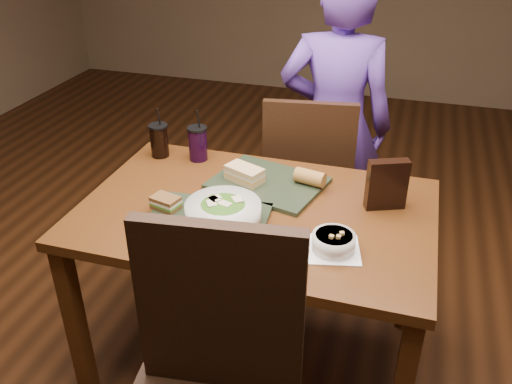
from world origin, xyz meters
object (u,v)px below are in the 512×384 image
chair_far (311,179)px  salad_bowl (223,212)px  soup_bowl (334,242)px  baguette_far (310,177)px  chip_bag (387,185)px  tray_near (207,222)px  cup_berry (198,143)px  sandwich_near (166,203)px  cup_cola (159,140)px  baguette_near (237,241)px  dining_table (256,229)px  diner (335,127)px  sandwich_far (244,174)px  tray_far (268,183)px

chair_far → salad_bowl: 0.88m
soup_bowl → salad_bowl: bearing=176.4°
baguette_far → chip_bag: 0.31m
tray_near → cup_berry: size_ratio=1.81×
salad_bowl → cup_berry: cup_berry is taller
sandwich_near → soup_bowl: bearing=-5.2°
cup_cola → cup_berry: (0.17, 0.02, 0.00)m
soup_bowl → baguette_near: bearing=-161.2°
dining_table → sandwich_near: bearing=-158.4°
baguette_far → cup_cola: bearing=172.0°
diner → sandwich_far: 0.71m
tray_near → baguette_near: bearing=-39.0°
tray_far → tray_near: bearing=-111.4°
diner → baguette_far: bearing=85.9°
chair_far → cup_berry: cup_berry is taller
dining_table → baguette_far: 0.30m
dining_table → sandwich_near: (-0.31, -0.12, 0.13)m
sandwich_far → baguette_near: sandwich_far is taller
baguette_near → baguette_far: bearing=74.5°
salad_bowl → baguette_far: (0.23, 0.36, -0.01)m
tray_far → baguette_near: size_ratio=3.85×
tray_far → baguette_far: (0.16, 0.02, 0.04)m
sandwich_far → baguette_far: size_ratio=1.41×
baguette_near → soup_bowl: bearing=18.8°
salad_bowl → sandwich_near: bearing=172.2°
baguette_far → chair_far: bearing=99.6°
chair_far → cup_berry: bearing=-141.8°
sandwich_far → baguette_near: (0.12, -0.44, -0.00)m
baguette_far → cup_cola: size_ratio=0.53×
tray_far → cup_cola: 0.55m
sandwich_near → baguette_far: (0.46, 0.33, 0.01)m
chair_far → baguette_near: size_ratio=8.92×
sandwich_near → sandwich_far: bearing=53.6°
diner → soup_bowl: (0.16, -1.00, 0.02)m
diner → cup_berry: bearing=40.0°
soup_bowl → baguette_far: (-0.16, 0.39, 0.02)m
soup_bowl → baguette_far: baguette_far is taller
baguette_far → cup_cola: 0.70m
chip_bag → diner: bearing=91.0°
tray_near → diner: bearing=73.3°
chair_far → tray_far: bearing=-100.1°
chair_far → sandwich_far: chair_far is taller
sandwich_far → baguette_near: 0.46m
baguette_near → cup_cola: cup_cola is taller
tray_far → sandwich_far: sandwich_far is taller
diner → tray_far: diner is taller
sandwich_near → sandwich_far: size_ratio=0.67×
tray_far → sandwich_near: (-0.30, -0.31, 0.03)m
soup_bowl → cup_cola: cup_cola is taller
diner → cup_cola: size_ratio=6.74×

